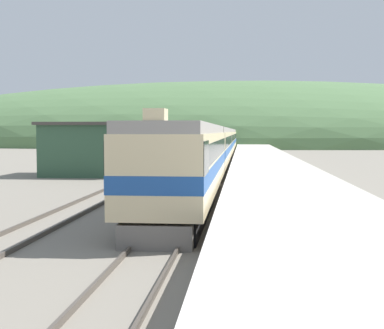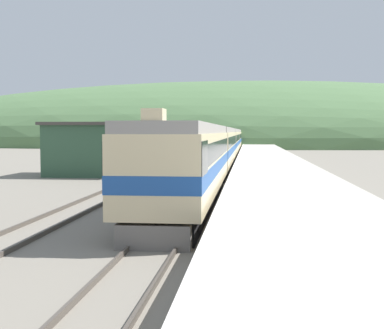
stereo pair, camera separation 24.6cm
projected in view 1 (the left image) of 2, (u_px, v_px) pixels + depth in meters
name	position (u px, v px, depth m)	size (l,w,h in m)	color
track_main	(222.00, 158.00, 68.60)	(1.52, 180.00, 0.16)	#4C443D
track_siding	(184.00, 158.00, 69.05)	(1.52, 180.00, 0.16)	#4C443D
platform	(266.00, 165.00, 48.26)	(5.99, 140.00, 1.08)	#BCB5A5
distant_hills	(233.00, 144.00, 150.70)	(218.62, 98.38, 34.26)	#517547
station_shed	(98.00, 149.00, 43.19)	(8.52, 6.41, 4.28)	#385B42
express_train_lead_car	(187.00, 162.00, 25.00)	(2.97, 19.35, 4.23)	black
carriage_second	(213.00, 148.00, 47.01)	(2.96, 22.74, 3.87)	black
carriage_third	(222.00, 142.00, 70.49)	(2.96, 22.74, 3.87)	black
carriage_fourth	(227.00, 140.00, 93.96)	(2.96, 22.74, 3.87)	black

